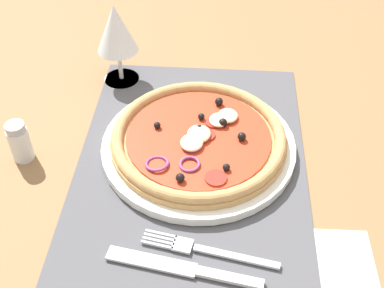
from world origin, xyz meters
TOP-DOWN VIEW (x-y plane):
  - ground_plane at (0.00, 0.00)cm, footprint 190.00×140.00cm
  - placemat at (0.00, 0.00)cm, footprint 48.51×34.59cm
  - plate at (2.04, -0.90)cm, footprint 29.89×29.89cm
  - pizza at (2.03, -0.93)cm, footprint 27.02×27.02cm
  - fork at (-16.61, -2.54)cm, footprint 4.85×17.96cm
  - knife at (-19.60, -0.21)cm, footprint 4.96×20.00cm
  - wine_glass at (19.95, 14.36)cm, footprint 7.20×7.20cm
  - napkin at (-19.92, -17.33)cm, footprint 16.16×14.59cm
  - pepper_shaker at (-1.29, 25.81)cm, footprint 3.20×3.20cm

SIDE VIEW (x-z plane):
  - ground_plane at x=0.00cm, z-range -2.40..0.00cm
  - napkin at x=-19.92cm, z-range 0.00..0.36cm
  - placemat at x=0.00cm, z-range 0.00..0.40cm
  - fork at x=-16.61cm, z-range 0.40..0.84cm
  - knife at x=-19.60cm, z-range 0.35..0.96cm
  - plate at x=2.04cm, z-range 0.40..1.80cm
  - pizza at x=2.03cm, z-range 1.55..4.22cm
  - pepper_shaker at x=-1.29cm, z-range -0.10..6.60cm
  - wine_glass at x=19.95cm, z-range 2.64..17.54cm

